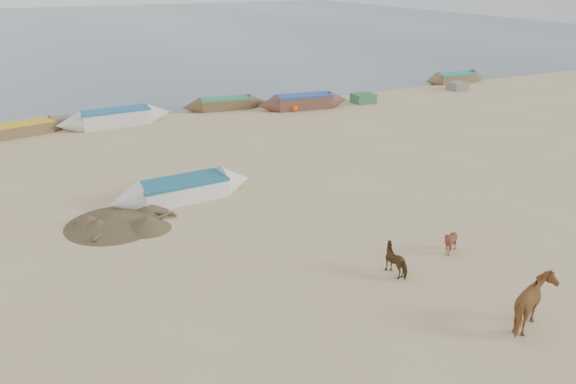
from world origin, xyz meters
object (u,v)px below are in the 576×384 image
object	(u,v)px
calf_right	(398,259)
near_canoe	(183,189)
cow_adult	(534,304)
calf_front	(450,242)

from	to	relation	value
calf_right	near_canoe	xyz separation A→B (m)	(-4.24, 8.80, -0.05)
cow_adult	calf_front	world-z (taller)	cow_adult
cow_adult	near_canoe	distance (m)	13.91
cow_adult	calf_front	bearing A→B (deg)	-40.10
cow_adult	near_canoe	size ratio (longest dim) A/B	0.29
calf_right	near_canoe	world-z (taller)	calf_right
calf_right	calf_front	bearing A→B (deg)	-114.70
cow_adult	calf_front	xyz separation A→B (m)	(0.91, 4.17, -0.29)
calf_right	near_canoe	size ratio (longest dim) A/B	0.16
cow_adult	calf_right	world-z (taller)	cow_adult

